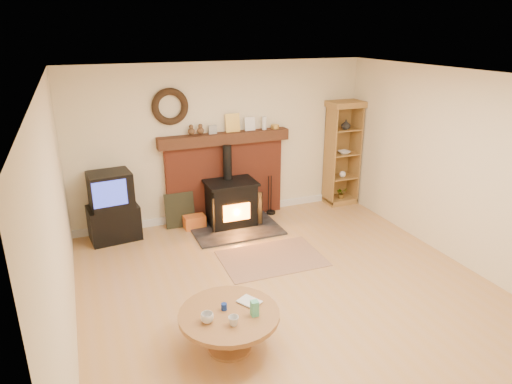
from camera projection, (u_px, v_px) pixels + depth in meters
name	position (u px, v px, depth m)	size (l,w,h in m)	color
ground	(294.00, 295.00, 5.59)	(5.50, 5.50, 0.00)	tan
room_shell	(293.00, 158.00, 5.09)	(5.02, 5.52, 2.61)	beige
chimney_breast	(225.00, 172.00, 7.65)	(2.20, 0.22, 1.78)	maroon
wood_stove	(232.00, 204.00, 7.45)	(1.40, 1.00, 1.32)	black
area_rug	(272.00, 258.00, 6.47)	(1.42, 0.98, 0.01)	brown
tv_unit	(113.00, 208.00, 6.92)	(0.78, 0.59, 1.07)	black
curio_cabinet	(342.00, 153.00, 8.27)	(0.61, 0.44, 1.89)	olive
firelog_box	(195.00, 222.00, 7.43)	(0.34, 0.21, 0.21)	gold
leaning_painting	(180.00, 210.00, 7.43)	(0.48, 0.03, 0.57)	black
fire_tools	(271.00, 208.00, 8.01)	(0.16, 0.16, 0.70)	black
coffee_table	(229.00, 320.00, 4.54)	(1.01, 1.01, 0.59)	brown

